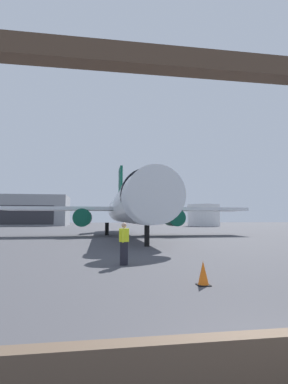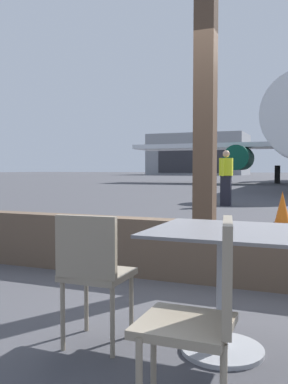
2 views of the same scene
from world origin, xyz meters
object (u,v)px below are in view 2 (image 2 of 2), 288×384
traffic_cone (282,209)px  distant_hangar (199,155)px  cafe_chair_window_left (93,267)px  cafe_chair_aisle_left (204,306)px  ground_crew_worker (226,177)px  dining_table (223,276)px

traffic_cone → distant_hangar: 80.94m
cafe_chair_window_left → cafe_chair_aisle_left: cafe_chair_aisle_left is taller
cafe_chair_aisle_left → ground_crew_worker: bearing=100.5°
dining_table → ground_crew_worker: bearing=100.9°
traffic_cone → distant_hangar: (-21.98, 77.80, 3.90)m
cafe_chair_aisle_left → distant_hangar: bearing=104.6°
cafe_chair_aisle_left → traffic_cone: 7.38m
ground_crew_worker → cafe_chair_aisle_left: bearing=-79.5°
cafe_chair_aisle_left → ground_crew_worker: (-2.11, 11.37, 0.35)m
cafe_chair_window_left → traffic_cone: (0.71, 6.81, -0.20)m
dining_table → traffic_cone: 6.56m
dining_table → cafe_chair_aisle_left: cafe_chair_aisle_left is taller
dining_table → cafe_chair_aisle_left: bearing=-84.2°
traffic_cone → distant_hangar: distant_hangar is taller
cafe_chair_window_left → traffic_cone: 6.85m
ground_crew_worker → distant_hangar: bearing=105.2°
traffic_cone → cafe_chair_window_left: bearing=-95.9°
cafe_chair_aisle_left → ground_crew_worker: ground_crew_worker is taller
distant_hangar → cafe_chair_window_left: bearing=-75.9°
dining_table → cafe_chair_window_left: bearing=-162.1°
ground_crew_worker → distant_hangar: size_ratio=0.09×
distant_hangar → traffic_cone: bearing=-74.2°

